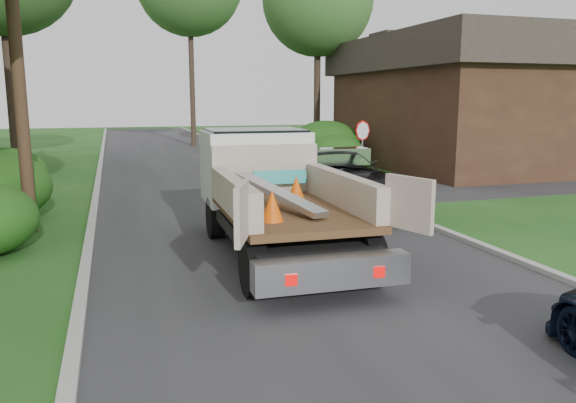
# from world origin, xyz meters

# --- Properties ---
(ground) EXTENTS (120.00, 120.00, 0.00)m
(ground) POSITION_xyz_m (0.00, 0.00, 0.00)
(ground) COLOR #1B4915
(ground) RESTS_ON ground
(road) EXTENTS (8.00, 90.00, 0.02)m
(road) POSITION_xyz_m (0.00, 10.00, 0.00)
(road) COLOR #28282B
(road) RESTS_ON ground
(side_street) EXTENTS (16.00, 7.00, 0.02)m
(side_street) POSITION_xyz_m (12.00, 9.00, 0.01)
(side_street) COLOR #28282B
(side_street) RESTS_ON ground
(curb_left) EXTENTS (0.20, 90.00, 0.12)m
(curb_left) POSITION_xyz_m (-4.10, 10.00, 0.06)
(curb_left) COLOR #9E9E99
(curb_left) RESTS_ON ground
(curb_right) EXTENTS (0.20, 90.00, 0.12)m
(curb_right) POSITION_xyz_m (4.10, 10.00, 0.06)
(curb_right) COLOR #9E9E99
(curb_right) RESTS_ON ground
(stop_sign) EXTENTS (0.71, 0.32, 2.48)m
(stop_sign) POSITION_xyz_m (5.20, 9.00, 1.78)
(stop_sign) COLOR slate
(stop_sign) RESTS_ON ground
(utility_pole) EXTENTS (2.42, 1.25, 10.00)m
(utility_pole) POSITION_xyz_m (-5.48, 4.98, 5.17)
(utility_pole) COLOR #382619
(utility_pole) RESTS_ON ground
(house_right) EXTENTS (9.72, 12.96, 6.20)m
(house_right) POSITION_xyz_m (13.00, 14.00, 3.16)
(house_right) COLOR #382017
(house_right) RESTS_ON ground
(hedge_left_c) EXTENTS (2.60, 2.60, 1.70)m
(hedge_left_c) POSITION_xyz_m (-6.80, 10.00, 0.85)
(hedge_left_c) COLOR #0E3F0F
(hedge_left_c) RESTS_ON ground
(hedge_right_a) EXTENTS (2.60, 2.60, 1.70)m
(hedge_right_a) POSITION_xyz_m (5.80, 13.00, 0.85)
(hedge_right_a) COLOR #0E3F0F
(hedge_right_a) RESTS_ON ground
(hedge_right_b) EXTENTS (3.38, 3.38, 2.21)m
(hedge_right_b) POSITION_xyz_m (6.50, 16.00, 1.10)
(hedge_right_b) COLOR #0E3F0F
(hedge_right_b) RESTS_ON ground
(tree_right_far) EXTENTS (6.00, 6.00, 11.50)m
(tree_right_far) POSITION_xyz_m (7.50, 20.00, 8.48)
(tree_right_far) COLOR #2D2119
(tree_right_far) RESTS_ON ground
(flatbed_truck) EXTENTS (3.12, 6.72, 2.52)m
(flatbed_truck) POSITION_xyz_m (-0.27, 2.12, 1.37)
(flatbed_truck) COLOR black
(flatbed_truck) RESTS_ON ground
(black_pickup) EXTENTS (2.96, 6.25, 1.73)m
(black_pickup) POSITION_xyz_m (2.75, 5.65, 0.86)
(black_pickup) COLOR black
(black_pickup) RESTS_ON ground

